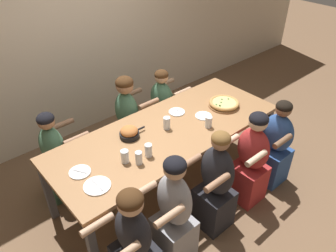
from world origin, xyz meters
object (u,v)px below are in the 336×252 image
(skillet_bowl, at_px, (129,133))
(drinking_glass_a, at_px, (148,151))
(empty_plate_d, at_px, (97,186))
(diner_near_midright, at_px, (251,162))
(diner_near_left, at_px, (134,245))
(drinking_glass_c, at_px, (139,159))
(diner_far_center, at_px, (128,122))
(drinking_glass_b, at_px, (167,124))
(pizza_board_main, at_px, (224,104))
(empty_plate_b, at_px, (203,116))
(diner_near_right, at_px, (275,147))
(drinking_glass_d, at_px, (209,122))
(drinking_glass_e, at_px, (125,157))
(diner_far_left, at_px, (56,159))
(diner_near_center, at_px, (215,186))
(empty_plate_c, at_px, (80,172))
(empty_plate_a, at_px, (177,112))
(diner_far_midright, at_px, (162,110))
(diner_near_midleft, at_px, (174,215))

(skillet_bowl, bearing_deg, drinking_glass_a, -96.23)
(empty_plate_d, height_order, diner_near_midright, diner_near_midright)
(diner_near_left, bearing_deg, empty_plate_d, 0.19)
(drinking_glass_c, height_order, diner_far_center, diner_far_center)
(drinking_glass_a, xyz_separation_m, drinking_glass_b, (0.43, 0.23, 0.00))
(diner_near_midright, height_order, diner_near_left, diner_near_midright)
(pizza_board_main, height_order, drinking_glass_c, drinking_glass_c)
(drinking_glass_b, bearing_deg, drinking_glass_a, -151.88)
(empty_plate_b, distance_m, diner_near_right, 0.89)
(skillet_bowl, xyz_separation_m, drinking_glass_c, (-0.17, -0.39, 0.00))
(skillet_bowl, xyz_separation_m, diner_near_midright, (0.91, -0.89, -0.34))
(drinking_glass_d, distance_m, drinking_glass_e, 1.01)
(empty_plate_d, bearing_deg, diner_far_left, 89.48)
(skillet_bowl, relative_size, diner_near_left, 0.27)
(empty_plate_b, xyz_separation_m, diner_near_center, (-0.49, -0.66, -0.28))
(empty_plate_c, xyz_separation_m, diner_near_left, (0.03, -0.74, -0.29))
(diner_far_left, bearing_deg, empty_plate_d, -0.52)
(skillet_bowl, bearing_deg, empty_plate_c, -167.56)
(diner_near_right, bearing_deg, diner_far_left, 53.86)
(pizza_board_main, xyz_separation_m, diner_near_center, (-0.84, -0.65, -0.31))
(empty_plate_c, bearing_deg, drinking_glass_e, -20.70)
(drinking_glass_b, height_order, diner_far_center, diner_far_center)
(pizza_board_main, distance_m, empty_plate_d, 1.82)
(empty_plate_c, distance_m, drinking_glass_b, 1.04)
(empty_plate_a, distance_m, diner_near_midright, 0.99)
(empty_plate_c, relative_size, drinking_glass_c, 1.49)
(empty_plate_c, bearing_deg, diner_near_center, -36.57)
(empty_plate_a, distance_m, empty_plate_d, 1.36)
(skillet_bowl, distance_m, drinking_glass_d, 0.85)
(drinking_glass_a, height_order, diner_far_midright, diner_far_midright)
(drinking_glass_e, bearing_deg, empty_plate_d, -164.31)
(empty_plate_a, height_order, diner_near_left, diner_near_left)
(pizza_board_main, height_order, diner_far_center, diner_far_center)
(diner_far_midright, xyz_separation_m, diner_near_center, (-0.55, -1.44, 0.04))
(diner_near_center, height_order, diner_far_left, diner_near_center)
(empty_plate_a, height_order, diner_near_midleft, diner_near_midleft)
(drinking_glass_e, height_order, diner_near_midright, diner_near_midright)
(empty_plate_a, distance_m, empty_plate_c, 1.34)
(empty_plate_d, relative_size, diner_near_midright, 0.21)
(drinking_glass_a, xyz_separation_m, diner_far_midright, (0.94, 0.92, -0.38))
(pizza_board_main, bearing_deg, diner_near_left, -160.20)
(diner_near_right, relative_size, diner_near_center, 0.93)
(drinking_glass_a, relative_size, diner_near_midleft, 0.11)
(drinking_glass_d, xyz_separation_m, diner_near_center, (-0.38, -0.48, -0.34))
(diner_far_left, xyz_separation_m, diner_near_left, (-0.01, -1.44, 0.03))
(drinking_glass_d, bearing_deg, pizza_board_main, 20.76)
(empty_plate_c, height_order, diner_far_left, diner_far_left)
(diner_far_midright, xyz_separation_m, diner_far_left, (-1.51, 0.00, 0.00))
(diner_near_right, bearing_deg, diner_far_center, 35.11)
(skillet_bowl, bearing_deg, drinking_glass_c, -113.90)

